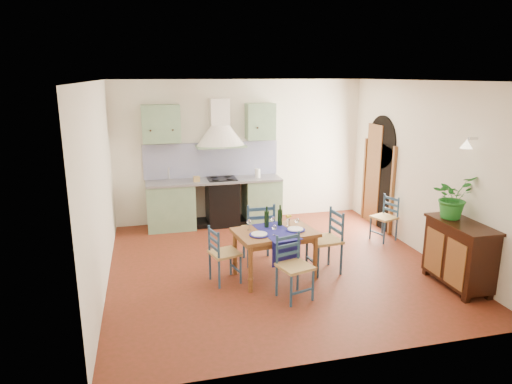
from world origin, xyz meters
TOP-DOWN VIEW (x-y plane):
  - floor at (0.00, 0.00)m, footprint 5.00×5.00m
  - back_wall at (-0.47, 2.29)m, footprint 5.00×0.96m
  - right_wall at (2.50, 0.28)m, footprint 0.26×5.00m
  - left_wall at (-2.50, 0.00)m, footprint 0.04×5.00m
  - ceiling at (0.00, 0.00)m, footprint 5.00×5.00m
  - dining_table at (-0.13, -0.42)m, footprint 1.22×0.95m
  - chair_near at (-0.06, -1.08)m, footprint 0.50×0.50m
  - chair_far at (-0.22, 0.16)m, footprint 0.48×0.48m
  - chair_left at (-0.88, -0.39)m, footprint 0.47×0.47m
  - chair_right at (0.68, -0.39)m, footprint 0.48×0.48m
  - chair_spare at (2.23, 0.64)m, footprint 0.47×0.47m
  - sideboard at (2.26, -1.30)m, footprint 0.50×1.05m
  - potted_plant at (2.24, -1.07)m, footprint 0.67×0.63m

SIDE VIEW (x-z plane):
  - floor at x=0.00m, z-range 0.00..0.00m
  - chair_spare at x=2.23m, z-range 0.01..0.81m
  - chair_left at x=-0.88m, z-range 0.01..0.84m
  - chair_near at x=-0.06m, z-range 0.01..0.87m
  - chair_right at x=0.68m, z-range 0.02..0.97m
  - sideboard at x=2.26m, z-range 0.04..0.98m
  - chair_far at x=-0.22m, z-range 0.02..1.01m
  - dining_table at x=-0.13m, z-range 0.12..1.15m
  - back_wall at x=-0.47m, z-range -0.35..2.45m
  - potted_plant at x=2.24m, z-range 0.94..1.54m
  - right_wall at x=2.50m, z-range -0.06..2.74m
  - left_wall at x=-2.50m, z-range 0.00..2.80m
  - ceiling at x=0.00m, z-range 2.80..2.81m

